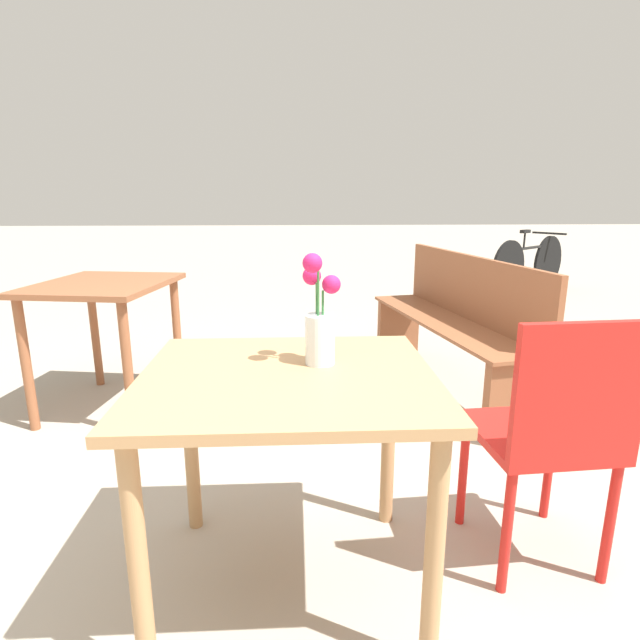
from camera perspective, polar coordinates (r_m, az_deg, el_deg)
The scene contains 7 objects.
ground_plane at distance 1.82m, azimuth -3.32°, elevation -27.83°, with size 40.00×40.00×0.00m, color #A39989.
table_front at distance 1.48m, azimuth -3.65°, elevation -10.09°, with size 0.84×0.74×0.72m.
flower_vase at distance 1.49m, azimuth -0.04°, elevation -0.76°, with size 0.11×0.12×0.34m.
cafe_chair at distance 1.76m, azimuth 25.09°, elevation -11.17°, with size 0.43×0.43×0.87m.
bench_near at distance 3.28m, azimuth 15.31°, elevation 0.31°, with size 0.66×1.67×0.85m.
table_back at distance 3.06m, azimuth -23.39°, elevation 1.57°, with size 0.78×0.87×0.74m.
bicycle at distance 6.87m, azimuth 22.80°, elevation 5.86°, with size 1.38×1.08×0.81m.
Camera 1 is at (0.03, -1.35, 1.21)m, focal length 28.00 mm.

